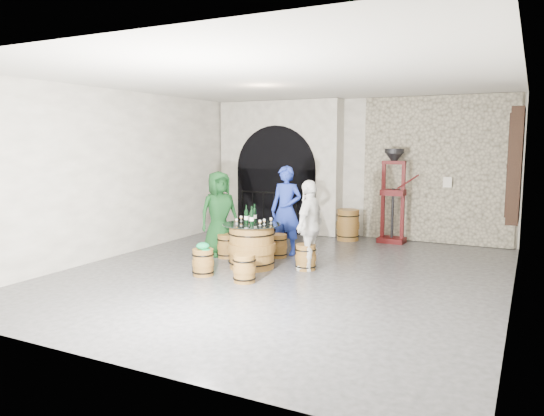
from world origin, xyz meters
The scene contains 31 objects.
ground centered at (0.00, 0.00, 0.00)m, with size 8.00×8.00×0.00m, color #2E2E31.
wall_back centered at (0.00, 4.00, 1.60)m, with size 8.00×8.00×0.00m, color white.
wall_front centered at (0.00, -4.00, 1.60)m, with size 8.00×8.00×0.00m, color white.
wall_left centered at (-3.50, 0.00, 1.60)m, with size 8.00×8.00×0.00m, color white.
wall_right centered at (3.50, 0.00, 1.60)m, with size 8.00×8.00×0.00m, color white.
ceiling centered at (0.00, 0.00, 3.20)m, with size 8.00×8.00×0.00m, color beige.
stone_facing_panel centered at (1.80, 3.94, 1.60)m, with size 3.20×0.12×3.18m, color #AFA78C.
arched_opening centered at (-1.90, 3.74, 1.58)m, with size 3.10×0.60×3.19m.
shuttered_window centered at (3.38, 2.40, 1.80)m, with size 0.23×1.10×2.00m.
barrel_table centered at (-0.68, 0.11, 0.39)m, with size 1.02×1.02×0.79m.
barrel_stool_left centered at (-1.50, 0.59, 0.22)m, with size 0.38×0.38×0.45m.
barrel_stool_far centered at (-0.63, 1.06, 0.22)m, with size 0.38×0.38×0.45m.
barrel_stool_right centered at (0.23, 0.41, 0.22)m, with size 0.38×0.38×0.45m.
barrel_stool_near_right centered at (-0.32, -0.77, 0.22)m, with size 0.38×0.38×0.45m.
barrel_stool_near_left centered at (-1.14, -0.72, 0.22)m, with size 0.38×0.38×0.45m.
green_cap centered at (-1.13, -0.72, 0.50)m, with size 0.26×0.22×0.12m.
person_green centered at (-1.75, 0.74, 0.82)m, with size 0.80×0.52×1.65m, color #0F3816.
person_blue centered at (-0.62, 1.40, 0.87)m, with size 0.64×0.42×1.75m, color #1B3099.
person_white centered at (0.29, 0.43, 0.78)m, with size 0.92×0.38×1.57m, color silver.
wine_bottle_left centered at (-0.77, 0.10, 0.92)m, with size 0.08×0.08×0.32m.
wine_bottle_center centered at (-0.62, 0.02, 0.92)m, with size 0.08×0.08×0.32m.
wine_bottle_right centered at (-0.72, 0.30, 0.92)m, with size 0.08×0.08×0.32m.
tasting_glass_a centered at (-0.89, -0.04, 0.83)m, with size 0.05×0.05×0.10m, color #B67223, non-canonical shape.
tasting_glass_b centered at (-0.44, 0.15, 0.83)m, with size 0.05×0.05×0.10m, color #B67223, non-canonical shape.
tasting_glass_c centered at (-0.89, 0.38, 0.83)m, with size 0.05×0.05×0.10m, color #B67223, non-canonical shape.
tasting_glass_d centered at (-0.41, 0.33, 0.83)m, with size 0.05×0.05×0.10m, color #B67223, non-canonical shape.
tasting_glass_e centered at (-0.45, 0.00, 0.83)m, with size 0.05×0.05×0.10m, color #B67223, non-canonical shape.
tasting_glass_f centered at (-0.99, 0.28, 0.83)m, with size 0.05×0.05×0.10m, color #B67223, non-canonical shape.
side_barrel centered at (0.01, 3.34, 0.35)m, with size 0.53×0.53×0.70m.
corking_press centered at (0.96, 3.53, 1.20)m, with size 0.84×0.46×2.06m.
control_box centered at (2.05, 3.86, 1.35)m, with size 0.18×0.10×0.22m, color silver.
Camera 1 is at (3.67, -7.66, 2.21)m, focal length 34.00 mm.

